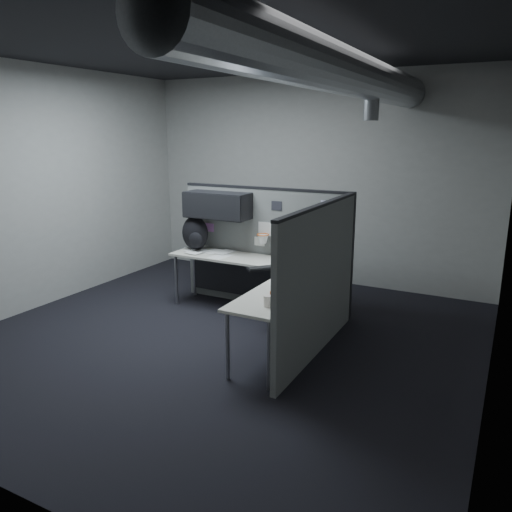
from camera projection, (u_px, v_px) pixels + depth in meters
The scene contains 12 objects.
room at pixel (265, 156), 5.02m from camera, with size 5.62×5.62×3.22m.
partition_back at pixel (252, 234), 6.70m from camera, with size 2.44×0.42×1.63m.
partition_right at pixel (319, 280), 5.27m from camera, with size 0.07×2.23×1.63m.
desk at pixel (260, 275), 6.16m from camera, with size 2.31×2.11×0.73m.
monitor at pixel (318, 248), 6.01m from camera, with size 0.58×0.58×0.48m.
keyboard at pixel (264, 268), 5.97m from camera, with size 0.38×0.39×0.04m.
mouse at pixel (290, 279), 5.55m from camera, with size 0.26×0.25×0.04m.
phone at pixel (284, 290), 5.10m from camera, with size 0.23×0.25×0.10m.
bottles at pixel (272, 298), 4.84m from camera, with size 0.15×0.16×0.09m.
cup at pixel (268, 301), 4.71m from camera, with size 0.08×0.08×0.11m, color silver.
papers at pixel (208, 251), 6.84m from camera, with size 0.81×0.59×0.02m.
backpack at pixel (195, 234), 6.90m from camera, with size 0.46×0.41×0.48m.
Camera 1 is at (2.85, -4.56, 2.35)m, focal length 35.00 mm.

